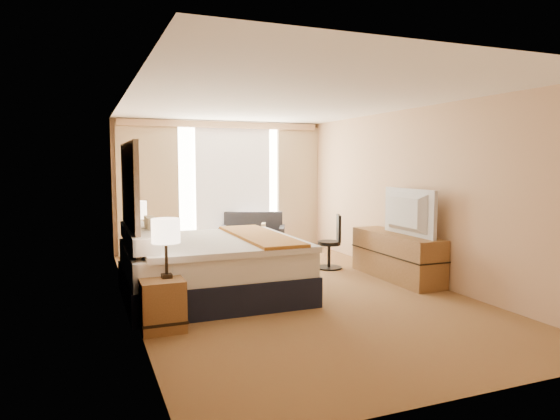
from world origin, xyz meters
name	(u,v)px	position (x,y,z in m)	size (l,w,h in m)	color
floor	(286,289)	(0.00, 0.00, 0.00)	(4.20, 7.00, 0.02)	#572619
ceiling	(286,102)	(0.00, 0.00, 2.60)	(4.20, 7.00, 0.02)	white
wall_back	(221,186)	(0.00, 3.50, 1.30)	(4.20, 0.02, 2.60)	tan
wall_front	(468,228)	(0.00, -3.50, 1.30)	(4.20, 0.02, 2.60)	tan
wall_left	(128,202)	(-2.10, 0.00, 1.30)	(0.02, 7.00, 2.60)	tan
wall_right	(413,194)	(2.10, 0.00, 1.30)	(0.02, 7.00, 2.60)	tan
headboard	(130,202)	(-2.06, 0.20, 1.28)	(0.06, 1.85, 1.50)	black
nightstand_left	(162,304)	(-1.87, -1.05, 0.28)	(0.45, 0.52, 0.55)	brown
nightstand_right	(137,261)	(-1.87, 1.45, 0.28)	(0.45, 0.52, 0.55)	brown
media_dresser	(396,256)	(1.83, 0.00, 0.35)	(0.50, 1.80, 0.70)	brown
window	(233,185)	(0.25, 3.47, 1.32)	(2.30, 0.02, 2.30)	silver
curtains	(222,181)	(0.00, 3.39, 1.41)	(4.12, 0.19, 2.56)	#CCB890
bed	(211,267)	(-1.06, 0.04, 0.40)	(2.25, 2.06, 1.10)	black
loveseat	(253,240)	(0.48, 2.92, 0.26)	(1.43, 1.12, 0.79)	maroon
floor_lamp	(129,200)	(-1.90, 2.30, 1.16)	(0.21, 0.21, 1.64)	black
desk_chair	(332,245)	(1.25, 1.01, 0.40)	(0.45, 0.45, 0.91)	black
lamp_left	(166,232)	(-1.81, -1.05, 1.04)	(0.30, 0.30, 0.64)	black
lamp_right	(136,211)	(-1.87, 1.40, 1.05)	(0.31, 0.31, 0.65)	black
tissue_box	(168,269)	(-1.77, -0.88, 0.61)	(0.13, 0.13, 0.12)	#83B2CB
telephone	(142,242)	(-1.81, 1.30, 0.59)	(0.19, 0.15, 0.07)	black
television	(402,212)	(1.78, -0.20, 1.05)	(1.20, 0.16, 0.69)	black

